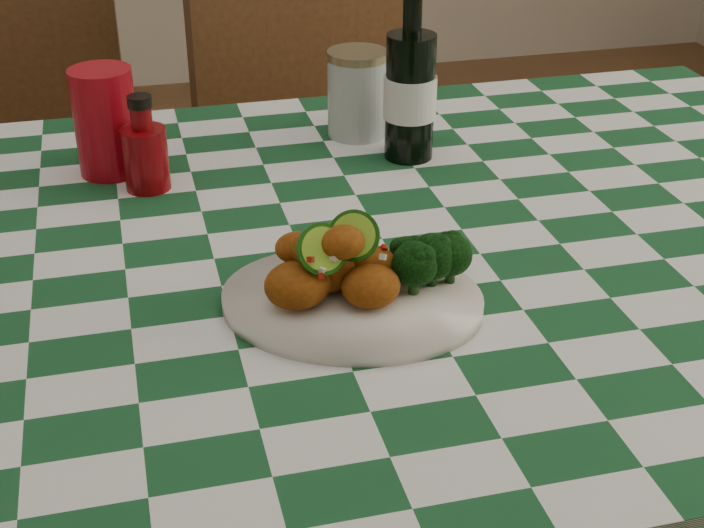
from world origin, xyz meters
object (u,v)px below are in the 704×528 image
object	(u,v)px
plate	(352,301)
wooden_chair_right	(348,198)
ketchup_bottle	(144,143)
mason_jar	(357,93)
red_tumbler	(106,122)
beer_bottle	(411,73)
fried_chicken_pile	(340,261)
wooden_chair_left	(23,236)
dining_table	(307,497)

from	to	relation	value
plate	wooden_chair_right	xyz separation A→B (m)	(0.20, 0.82, -0.28)
ketchup_bottle	mason_jar	xyz separation A→B (m)	(0.32, 0.12, -0.00)
red_tumbler	beer_bottle	world-z (taller)	beer_bottle
fried_chicken_pile	wooden_chair_left	world-z (taller)	wooden_chair_left
beer_bottle	wooden_chair_left	bearing A→B (deg)	139.25
plate	ketchup_bottle	xyz separation A→B (m)	(-0.19, 0.37, 0.06)
mason_jar	wooden_chair_right	world-z (taller)	wooden_chair_right
red_tumbler	ketchup_bottle	xyz separation A→B (m)	(0.05, -0.07, -0.01)
beer_bottle	wooden_chair_right	world-z (taller)	beer_bottle
beer_bottle	wooden_chair_right	xyz separation A→B (m)	(0.02, 0.44, -0.40)
dining_table	wooden_chair_left	size ratio (longest dim) A/B	1.77
fried_chicken_pile	mason_jar	distance (m)	0.51
fried_chicken_pile	beer_bottle	xyz separation A→B (m)	(0.19, 0.39, 0.06)
beer_bottle	wooden_chair_right	size ratio (longest dim) A/B	0.24
dining_table	mason_jar	bearing A→B (deg)	64.99
dining_table	plate	world-z (taller)	plate
plate	fried_chicken_pile	world-z (taller)	fried_chicken_pile
fried_chicken_pile	mason_jar	world-z (taller)	mason_jar
ketchup_bottle	dining_table	bearing A→B (deg)	-53.44
dining_table	ketchup_bottle	bearing A→B (deg)	126.56
ketchup_bottle	plate	bearing A→B (deg)	-62.58
fried_chicken_pile	dining_table	bearing A→B (deg)	95.79
plate	wooden_chair_left	world-z (taller)	wooden_chair_left
plate	wooden_chair_right	size ratio (longest dim) A/B	0.27
fried_chicken_pile	red_tumbler	xyz separation A→B (m)	(-0.22, 0.43, 0.01)
ketchup_bottle	mason_jar	world-z (taller)	same
dining_table	beer_bottle	xyz separation A→B (m)	(0.21, 0.24, 0.52)
red_tumbler	wooden_chair_left	distance (m)	0.64
ketchup_bottle	wooden_chair_right	xyz separation A→B (m)	(0.39, 0.46, -0.34)
red_tumbler	wooden_chair_right	bearing A→B (deg)	41.77
beer_bottle	plate	bearing A→B (deg)	-115.17
red_tumbler	beer_bottle	size ratio (longest dim) A/B	0.60
dining_table	beer_bottle	bearing A→B (deg)	48.81
plate	wooden_chair_left	size ratio (longest dim) A/B	0.30
wooden_chair_right	mason_jar	bearing A→B (deg)	-113.00
dining_table	beer_bottle	distance (m)	0.61
red_tumbler	wooden_chair_right	world-z (taller)	wooden_chair_right
ketchup_bottle	wooden_chair_left	distance (m)	0.70
plate	red_tumbler	size ratio (longest dim) A/B	1.89
dining_table	beer_bottle	world-z (taller)	beer_bottle
fried_chicken_pile	wooden_chair_right	bearing A→B (deg)	75.49
dining_table	fried_chicken_pile	bearing A→B (deg)	-84.21
plate	mason_jar	bearing A→B (deg)	74.92
mason_jar	wooden_chair_left	xyz separation A→B (m)	(-0.56, 0.42, -0.38)
dining_table	ketchup_bottle	xyz separation A→B (m)	(-0.16, 0.22, 0.46)
ketchup_bottle	wooden_chair_left	bearing A→B (deg)	113.47
fried_chicken_pile	ketchup_bottle	world-z (taller)	ketchup_bottle
ketchup_bottle	wooden_chair_right	bearing A→B (deg)	49.49
beer_bottle	ketchup_bottle	bearing A→B (deg)	-177.08
plate	red_tumbler	bearing A→B (deg)	118.64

